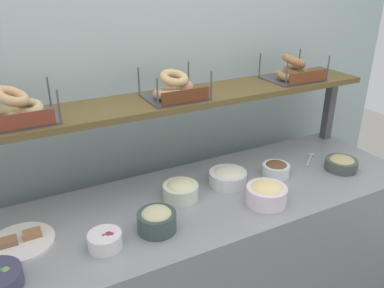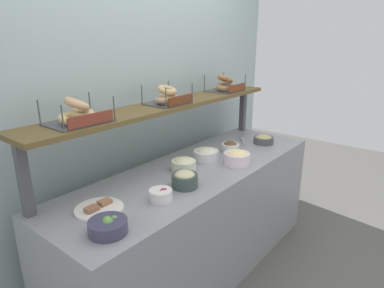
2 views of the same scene
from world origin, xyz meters
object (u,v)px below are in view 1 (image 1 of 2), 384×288
at_px(bowl_chocolate_spread, 276,169).
at_px(bowl_scallion_spread, 228,177).
at_px(bowl_hummus, 341,163).
at_px(bagel_basket_everything, 293,71).
at_px(bagel_basket_plain, 13,110).
at_px(serving_spoon_near_plate, 310,157).
at_px(bowl_egg_salad, 266,193).
at_px(bowl_tuna_salad, 157,220).
at_px(serving_plate_white, 21,242).
at_px(bagel_basket_sesame, 174,88).
at_px(bowl_potato_salad, 181,190).
at_px(bowl_beet_salad, 105,240).

bearing_deg(bowl_chocolate_spread, bowl_scallion_spread, 171.86).
relative_size(bowl_hummus, bagel_basket_everything, 0.57).
height_order(bowl_scallion_spread, bagel_basket_plain, bagel_basket_plain).
relative_size(bowl_scallion_spread, serving_spoon_near_plate, 1.25).
height_order(bowl_scallion_spread, bowl_egg_salad, bowl_egg_salad).
xyz_separation_m(bowl_tuna_salad, bowl_chocolate_spread, (0.74, 0.15, -0.01)).
bearing_deg(bowl_chocolate_spread, bagel_basket_plain, 168.28).
xyz_separation_m(bowl_hummus, serving_plate_white, (-1.61, 0.13, -0.03)).
xyz_separation_m(bowl_hummus, bowl_chocolate_spread, (-0.36, 0.11, 0.00)).
distance_m(bowl_egg_salad, bagel_basket_everything, 0.78).
height_order(bowl_hummus, bagel_basket_sesame, bagel_basket_sesame).
bearing_deg(serving_plate_white, bagel_basket_plain, 71.94).
height_order(bowl_egg_salad, bowl_chocolate_spread, bowl_egg_salad).
bearing_deg(bowl_potato_salad, serving_spoon_near_plate, 2.55).
height_order(bowl_chocolate_spread, bagel_basket_plain, bagel_basket_plain).
distance_m(bagel_basket_plain, bagel_basket_everything, 1.45).
bearing_deg(bagel_basket_sesame, bowl_tuna_salad, -125.28).
height_order(bowl_potato_salad, bagel_basket_sesame, bagel_basket_sesame).
xyz_separation_m(bowl_potato_salad, bagel_basket_sesame, (0.08, 0.21, 0.43)).
xyz_separation_m(bowl_scallion_spread, serving_plate_white, (-0.98, -0.02, -0.03)).
height_order(bagel_basket_plain, bagel_basket_everything, bagel_basket_plain).
relative_size(bowl_beet_salad, serving_spoon_near_plate, 0.88).
bearing_deg(bowl_tuna_salad, bowl_hummus, 1.85).
bearing_deg(serving_spoon_near_plate, bagel_basket_everything, 102.16).
distance_m(bowl_beet_salad, bagel_basket_plain, 0.64).
xyz_separation_m(serving_spoon_near_plate, bagel_basket_sesame, (-0.78, 0.17, 0.47)).
bearing_deg(bowl_chocolate_spread, bagel_basket_sesame, 152.91).
distance_m(bowl_scallion_spread, bowl_tuna_salad, 0.50).
distance_m(bowl_potato_salad, serving_plate_white, 0.71).
height_order(bowl_tuna_salad, bagel_basket_sesame, bagel_basket_sesame).
distance_m(bowl_tuna_salad, serving_plate_white, 0.54).
relative_size(bowl_chocolate_spread, serving_spoon_near_plate, 0.94).
bearing_deg(bowl_beet_salad, bagel_basket_everything, 18.02).
distance_m(serving_spoon_near_plate, bagel_basket_plain, 1.57).
bearing_deg(bowl_chocolate_spread, bowl_egg_salad, -137.87).
bearing_deg(bagel_basket_sesame, bowl_beet_salad, -141.29).
xyz_separation_m(bowl_chocolate_spread, bowl_beet_salad, (-0.96, -0.16, -0.01)).
xyz_separation_m(bowl_scallion_spread, serving_spoon_near_plate, (0.58, 0.03, -0.04)).
bearing_deg(bowl_egg_salad, bowl_beet_salad, 177.32).
xyz_separation_m(bowl_scallion_spread, bagel_basket_plain, (-0.91, 0.21, 0.44)).
relative_size(bowl_egg_salad, bagel_basket_everything, 0.62).
bearing_deg(bagel_basket_plain, bowl_tuna_salad, -41.54).
xyz_separation_m(bowl_beet_salad, serving_plate_white, (-0.29, 0.18, -0.02)).
bearing_deg(bowl_egg_salad, bowl_potato_salad, 146.21).
xyz_separation_m(serving_plate_white, bagel_basket_everything, (1.53, 0.22, 0.47)).
distance_m(serving_spoon_near_plate, bagel_basket_everything, 0.50).
height_order(bowl_chocolate_spread, serving_plate_white, bowl_chocolate_spread).
bearing_deg(bowl_scallion_spread, bagel_basket_plain, 167.21).
bearing_deg(serving_spoon_near_plate, bowl_egg_salad, -153.45).
distance_m(bowl_scallion_spread, bowl_hummus, 0.65).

